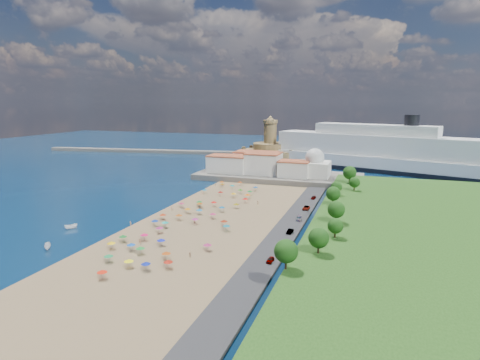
% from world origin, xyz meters
% --- Properties ---
extents(ground, '(700.00, 700.00, 0.00)m').
position_xyz_m(ground, '(0.00, 0.00, 0.00)').
color(ground, '#071938').
rests_on(ground, ground).
extents(terrace, '(90.00, 36.00, 3.00)m').
position_xyz_m(terrace, '(10.00, 73.00, 1.50)').
color(terrace, '#59544C').
rests_on(terrace, ground).
extents(jetty, '(18.00, 70.00, 2.40)m').
position_xyz_m(jetty, '(-12.00, 108.00, 1.20)').
color(jetty, '#59544C').
rests_on(jetty, ground).
extents(breakwater, '(199.03, 34.77, 2.60)m').
position_xyz_m(breakwater, '(-110.00, 153.00, 1.30)').
color(breakwater, '#59544C').
rests_on(breakwater, ground).
extents(waterfront_buildings, '(57.00, 29.00, 11.00)m').
position_xyz_m(waterfront_buildings, '(-3.05, 73.64, 7.88)').
color(waterfront_buildings, silver).
rests_on(waterfront_buildings, terrace).
extents(domed_building, '(16.00, 16.00, 15.00)m').
position_xyz_m(domed_building, '(30.00, 71.00, 8.97)').
color(domed_building, silver).
rests_on(domed_building, terrace).
extents(fortress, '(40.00, 40.00, 32.40)m').
position_xyz_m(fortress, '(-12.00, 138.00, 6.68)').
color(fortress, olive).
rests_on(fortress, ground).
extents(cruise_ship, '(158.64, 69.07, 34.70)m').
position_xyz_m(cruise_ship, '(59.18, 122.09, 10.28)').
color(cruise_ship, black).
rests_on(cruise_ship, ground).
extents(beach_parasols, '(32.84, 116.68, 2.20)m').
position_xyz_m(beach_parasols, '(-0.62, -10.32, 2.15)').
color(beach_parasols, gray).
rests_on(beach_parasols, beach).
extents(beachgoers, '(34.33, 90.38, 1.77)m').
position_xyz_m(beachgoers, '(-0.60, 0.30, 1.09)').
color(beachgoers, tan).
rests_on(beachgoers, beach).
extents(moored_boats, '(11.26, 22.27, 1.78)m').
position_xyz_m(moored_boats, '(-31.44, -45.93, 0.87)').
color(moored_boats, white).
rests_on(moored_boats, ground).
extents(parked_cars, '(2.44, 77.61, 1.42)m').
position_xyz_m(parked_cars, '(36.00, -0.84, 1.37)').
color(parked_cars, gray).
rests_on(parked_cars, promenade).
extents(hillside_trees, '(14.43, 108.69, 7.68)m').
position_xyz_m(hillside_trees, '(48.55, -6.14, 10.01)').
color(hillside_trees, '#382314').
rests_on(hillside_trees, hillside).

